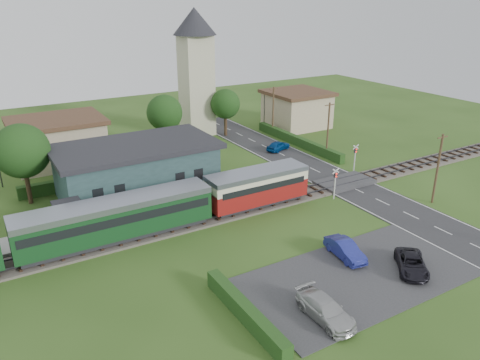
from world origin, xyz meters
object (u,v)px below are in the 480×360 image
church_tower (196,63)px  pedestrian_far (87,217)px  car_park_dark (412,264)px  house_west (58,141)px  equipment_hut (69,216)px  train (76,227)px  pedestrian_near (225,187)px  car_park_silver (325,310)px  car_on_road (278,146)px  crossing_signal_far (355,154)px  car_park_blue (345,249)px  crossing_signal_near (335,179)px  house_east (297,109)px  station_building (137,169)px

church_tower → pedestrian_far: church_tower is taller
car_park_dark → house_west: bearing=153.3°
equipment_hut → train: bearing=-90.7°
car_park_dark → pedestrian_near: (-5.47, 18.59, 0.67)m
train → car_park_silver: size_ratio=9.35×
pedestrian_far → car_on_road: bearing=-49.1°
church_tower → pedestrian_near: church_tower is taller
equipment_hut → crossing_signal_far: crossing_signal_far is taller
train → car_on_road: size_ratio=11.65×
train → car_park_blue: size_ratio=10.61×
crossing_signal_near → crossing_signal_far: (7.20, 4.80, 0.00)m
house_west → pedestrian_far: house_west is taller
house_east → crossing_signal_near: size_ratio=2.69×
equipment_hut → crossing_signal_far: (31.60, -0.81, 0.39)m
train → car_on_road: 31.56m
crossing_signal_near → pedestrian_near: size_ratio=1.84×
equipment_hut → church_tower: (23.00, 22.80, 8.48)m
train → car_on_road: bearing=25.0°
crossing_signal_near → pedestrian_far: 23.66m
car_park_silver → station_building: bearing=97.9°
crossing_signal_far → car_park_silver: 27.73m
car_park_dark → pedestrian_far: (-18.98, 18.80, 0.59)m
car_park_blue → church_tower: bearing=89.1°
pedestrian_far → church_tower: bearing=-22.9°
car_park_blue → crossing_signal_near: bearing=60.4°
house_west → train: bearing=-97.5°
train → pedestrian_near: train is taller
station_building → car_park_dark: station_building is taller
church_tower → equipment_hut: bearing=-135.3°
equipment_hut → car_park_silver: size_ratio=0.55×
crossing_signal_near → car_on_road: 16.33m
house_west → car_park_blue: house_west is taller
equipment_hut → station_building: 9.92m
station_building → pedestrian_far: (-6.54, -5.66, -1.43)m
church_tower → car_park_silver: bearing=-105.3°
crossing_signal_far → pedestrian_far: crossing_signal_far is taller
equipment_hut → car_park_dark: equipment_hut is taller
car_on_road → pedestrian_near: pedestrian_near is taller
train → equipment_hut: bearing=89.3°
equipment_hut → train: (-0.04, -3.20, 0.43)m
house_east → car_park_silver: house_east is taller
crossing_signal_far → car_park_blue: 19.82m
house_west → pedestrian_far: size_ratio=6.64×
equipment_hut → house_east: 42.41m
crossing_signal_far → train: bearing=-175.7°
house_west → car_park_silver: size_ratio=2.34×
equipment_hut → pedestrian_near: 14.97m
church_tower → station_building: bearing=-131.4°
station_building → car_park_blue: size_ratio=3.93×
station_building → church_tower: 23.89m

